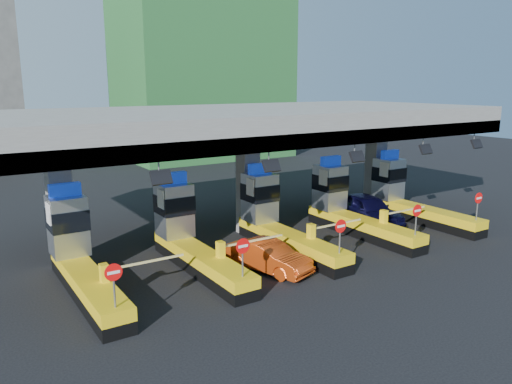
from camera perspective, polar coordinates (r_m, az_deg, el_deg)
ground at (r=26.18m, az=2.60°, el=-6.26°), size 120.00×120.00×0.00m
toll_canopy at (r=27.29m, az=-0.80°, el=7.69°), size 28.00×12.09×7.00m
toll_lane_far_left at (r=22.05m, az=-19.66°, el=-6.78°), size 4.43×8.00×4.16m
toll_lane_left at (r=23.57m, az=-7.75°, el=-4.92°), size 4.43×8.00×4.16m
toll_lane_center at (r=25.99m, az=2.27°, el=-3.18°), size 4.43×8.00×4.16m
toll_lane_right at (r=29.07m, az=10.36°, el=-1.70°), size 4.43×8.00×4.16m
toll_lane_far_right at (r=32.63m, az=16.79°, el=-0.49°), size 4.43×8.00×4.16m
bg_building_scaffold at (r=58.76m, az=-6.30°, el=17.79°), size 18.00×12.00×28.00m
van at (r=30.88m, az=12.65°, el=-1.93°), size 2.89×5.51×1.79m
red_car at (r=22.72m, az=1.41°, el=-7.35°), size 2.63×4.43×1.38m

